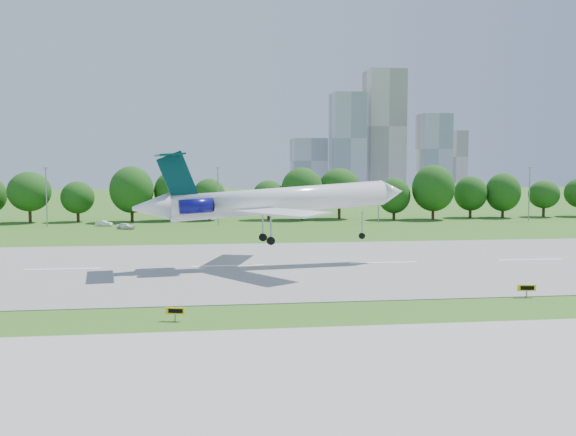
% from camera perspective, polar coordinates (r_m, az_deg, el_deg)
% --- Properties ---
extents(ground, '(600.00, 600.00, 0.00)m').
position_cam_1_polar(ground, '(60.39, 15.07, -7.47)').
color(ground, '#34621A').
rests_on(ground, ground).
extents(runway, '(400.00, 45.00, 0.08)m').
position_cam_1_polar(runway, '(83.64, 8.50, -3.97)').
color(runway, gray).
rests_on(runway, ground).
extents(taxiway, '(400.00, 23.00, 0.08)m').
position_cam_1_polar(taxiway, '(44.81, 24.08, -11.94)').
color(taxiway, '#ADADA8').
rests_on(taxiway, ground).
extents(tree_line, '(288.40, 8.40, 10.40)m').
position_cam_1_polar(tree_line, '(148.40, 1.43, 2.22)').
color(tree_line, '#382314').
rests_on(tree_line, ground).
extents(light_poles, '(175.90, 0.25, 12.19)m').
position_cam_1_polar(light_poles, '(138.14, 1.04, 2.10)').
color(light_poles, gray).
rests_on(light_poles, ground).
extents(skyline, '(127.00, 52.00, 80.00)m').
position_cam_1_polar(skyline, '(462.13, 8.08, 6.85)').
color(skyline, '#B2B2B7').
rests_on(skyline, ground).
extents(airliner, '(35.04, 25.24, 11.47)m').
position_cam_1_polar(airliner, '(79.73, -1.85, 1.58)').
color(airliner, white).
rests_on(airliner, ground).
extents(taxi_sign_left, '(1.59, 0.53, 1.12)m').
position_cam_1_polar(taxi_sign_left, '(53.10, -10.00, -8.14)').
color(taxi_sign_left, gray).
rests_on(taxi_sign_left, ground).
extents(taxi_sign_centre, '(1.74, 0.39, 1.22)m').
position_cam_1_polar(taxi_sign_centre, '(65.56, 20.45, -5.85)').
color(taxi_sign_centre, gray).
rests_on(taxi_sign_centre, ground).
extents(service_vehicle_a, '(3.61, 1.97, 1.13)m').
position_cam_1_polar(service_vehicle_a, '(138.62, -16.05, -0.47)').
color(service_vehicle_a, silver).
rests_on(service_vehicle_a, ground).
extents(service_vehicle_b, '(4.03, 3.08, 1.28)m').
position_cam_1_polar(service_vehicle_b, '(130.85, -14.21, -0.69)').
color(service_vehicle_b, white).
rests_on(service_vehicle_b, ground).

